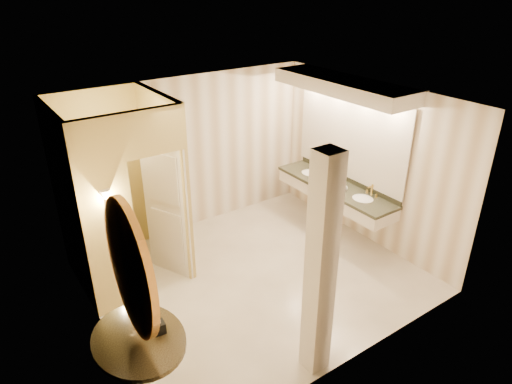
{
  "coord_description": "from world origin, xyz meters",
  "views": [
    {
      "loc": [
        -3.25,
        -4.68,
        4.19
      ],
      "look_at": [
        0.14,
        0.2,
        1.31
      ],
      "focal_mm": 32.0,
      "sensor_mm": 36.0,
      "label": 1
    }
  ],
  "objects": [
    {
      "name": "toilet_closet",
      "position": [
        -1.12,
        0.97,
        1.39
      ],
      "size": [
        1.5,
        1.55,
        2.7
      ],
      "color": "#E7CE79",
      "rests_on": "floor"
    },
    {
      "name": "soap_bottle_a",
      "position": [
        1.86,
        0.6,
        0.94
      ],
      "size": [
        0.07,
        0.07,
        0.13
      ],
      "primitive_type": "imported",
      "rotation": [
        0.0,
        0.0,
        0.31
      ],
      "color": "beige",
      "rests_on": "vanity"
    },
    {
      "name": "floor",
      "position": [
        0.0,
        0.0,
        0.0
      ],
      "size": [
        4.5,
        4.5,
        0.0
      ],
      "primitive_type": "plane",
      "color": "white",
      "rests_on": "ground"
    },
    {
      "name": "tissue_box",
      "position": [
        -2.02,
        -1.19,
        0.94
      ],
      "size": [
        0.13,
        0.13,
        0.12
      ],
      "primitive_type": "cube",
      "rotation": [
        0.0,
        0.0,
        -0.09
      ],
      "color": "black",
      "rests_on": "console_shelf"
    },
    {
      "name": "wall_front",
      "position": [
        0.0,
        -2.0,
        1.35
      ],
      "size": [
        4.5,
        0.02,
        2.7
      ],
      "primitive_type": "cube",
      "color": "white",
      "rests_on": "floor"
    },
    {
      "name": "wall_right",
      "position": [
        2.25,
        0.0,
        1.35
      ],
      "size": [
        0.02,
        4.0,
        2.7
      ],
      "primitive_type": "cube",
      "color": "white",
      "rests_on": "floor"
    },
    {
      "name": "wall_left",
      "position": [
        -2.25,
        0.0,
        1.35
      ],
      "size": [
        0.02,
        4.0,
        2.7
      ],
      "primitive_type": "cube",
      "color": "white",
      "rests_on": "floor"
    },
    {
      "name": "console_shelf",
      "position": [
        -2.21,
        -1.15,
        1.35
      ],
      "size": [
        1.13,
        1.13,
        2.02
      ],
      "color": "black",
      "rests_on": "floor"
    },
    {
      "name": "wall_back",
      "position": [
        0.0,
        2.0,
        1.35
      ],
      "size": [
        4.5,
        0.02,
        2.7
      ],
      "primitive_type": "cube",
      "color": "white",
      "rests_on": "floor"
    },
    {
      "name": "pillar",
      "position": [
        -0.41,
        -1.8,
        1.35
      ],
      "size": [
        0.25,
        0.25,
        2.7
      ],
      "primitive_type": "cube",
      "color": "silver",
      "rests_on": "floor"
    },
    {
      "name": "soap_bottle_c",
      "position": [
        1.9,
        0.58,
        0.97
      ],
      "size": [
        0.09,
        0.09,
        0.19
      ],
      "primitive_type": "imported",
      "rotation": [
        0.0,
        0.0,
        -0.23
      ],
      "color": "#C6B28C",
      "rests_on": "vanity"
    },
    {
      "name": "wall_sconce",
      "position": [
        -1.93,
        0.43,
        1.73
      ],
      "size": [
        0.14,
        0.14,
        0.42
      ],
      "color": "gold",
      "rests_on": "toilet_closet"
    },
    {
      "name": "ceiling",
      "position": [
        0.0,
        0.0,
        2.7
      ],
      "size": [
        4.5,
        4.5,
        0.0
      ],
      "primitive_type": "plane",
      "rotation": [
        3.14,
        0.0,
        0.0
      ],
      "color": "white",
      "rests_on": "wall_back"
    },
    {
      "name": "vanity",
      "position": [
        1.98,
        0.4,
        1.63
      ],
      "size": [
        0.75,
        2.57,
        2.09
      ],
      "color": "silver",
      "rests_on": "floor"
    },
    {
      "name": "toilet",
      "position": [
        -1.67,
        1.74,
        0.36
      ],
      "size": [
        0.49,
        0.74,
        0.71
      ],
      "primitive_type": "imported",
      "rotation": [
        0.0,
        0.0,
        3.0
      ],
      "color": "white",
      "rests_on": "floor"
    },
    {
      "name": "soap_bottle_b",
      "position": [
        1.93,
        0.15,
        0.94
      ],
      "size": [
        0.11,
        0.11,
        0.12
      ],
      "primitive_type": "imported",
      "rotation": [
        0.0,
        0.0,
        -0.1
      ],
      "color": "silver",
      "rests_on": "vanity"
    }
  ]
}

